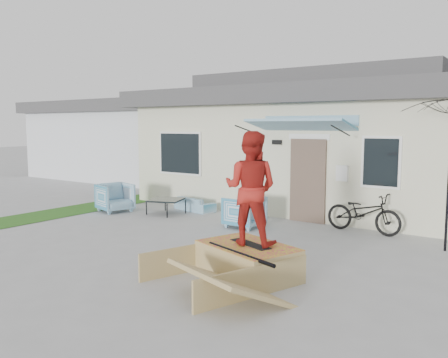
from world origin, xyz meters
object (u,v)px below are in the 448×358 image
Objects in this scene: coffee_table at (166,207)px; armchair_left at (115,196)px; loveseat at (195,202)px; skater at (251,186)px; bicycle at (364,208)px; skate_ramp at (248,261)px; armchair_right at (244,210)px; skateboard at (250,243)px.

armchair_left is at bearing -159.29° from coffee_table.
skater is (4.43, -4.08, 1.22)m from loveseat.
loveseat is 6.14m from skater.
coffee_table is 0.47× the size of skater.
loveseat is 4.89m from bicycle.
bicycle is at bearing 101.96° from skate_ramp.
bicycle is 0.85× the size of skate_ramp.
armchair_right is at bearing 142.13° from skate_ramp.
skate_ramp is (-0.47, -4.17, -0.30)m from bicycle.
bicycle is 0.97× the size of skater.
coffee_table is 0.48× the size of bicycle.
armchair_right is 2.76m from bicycle.
skateboard reaches higher than skate_ramp.
bicycle is 4.21m from skate_ramp.
loveseat is at bearing 70.99° from coffee_table.
skater is (4.73, -3.19, 1.27)m from coffee_table.
armchair_right is at bearing 167.37° from loveseat.
skater reaches higher than loveseat.
bicycle reaches higher than armchair_left.
skateboard is 0.93m from skater.
loveseat is at bearing -34.35° from armchair_left.
skate_ramp is (6.16, -2.70, -0.19)m from armchair_left.
bicycle reaches higher than armchair_right.
skater is (2.07, -3.04, 1.06)m from armchair_right.
loveseat is 6.03m from skateboard.
loveseat is 6.04m from skate_ramp.
bicycle is at bearing -61.13° from armchair_left.
skater is (6.17, -2.65, 1.03)m from armchair_left.
bicycle reaches higher than skate_ramp.
coffee_table is 5.85m from skater.
coffee_table is at bearing 163.92° from skate_ramp.
skate_ramp is (4.72, -3.24, 0.05)m from coffee_table.
loveseat is 1.57× the size of armchair_right.
coffee_table is at bearing 104.41° from bicycle.
skateboard is (6.17, -2.65, 0.10)m from armchair_left.
skateboard is (-0.46, -4.12, -0.02)m from bicycle.
skateboard is (4.43, -4.08, 0.29)m from loveseat.
loveseat is 1.54× the size of skateboard.
skater is at bearing 111.30° from skateboard.
skate_ramp is at bearing 34.25° from armchair_right.
skate_ramp is (4.41, -4.13, 0.00)m from loveseat.
skate_ramp is 1.22m from skater.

